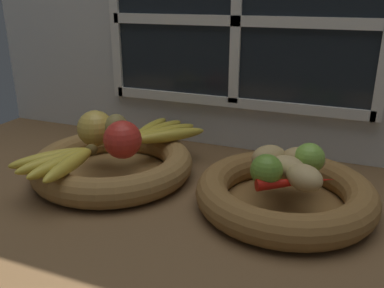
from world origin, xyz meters
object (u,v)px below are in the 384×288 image
at_px(banana_bunch_front, 60,161).
at_px(potato_oblong, 269,157).
at_px(fruit_bowl_right, 285,194).
at_px(lime_far, 309,158).
at_px(potato_back, 303,159).
at_px(potato_large, 287,167).
at_px(apple_red_right, 123,140).
at_px(lime_near, 266,170).
at_px(fruit_bowl_left, 113,164).
at_px(potato_small, 304,178).
at_px(chili_pepper, 296,182).
at_px(pear_brown, 116,131).
at_px(banana_bunch_back, 159,132).
at_px(apple_golden_left, 96,128).

distance_m(banana_bunch_front, potato_oblong, 0.39).
distance_m(fruit_bowl_right, lime_far, 0.08).
bearing_deg(potato_back, banana_bunch_front, -159.27).
height_order(fruit_bowl_right, lime_far, lime_far).
xyz_separation_m(fruit_bowl_right, lime_far, (0.03, 0.04, 0.06)).
bearing_deg(potato_oblong, banana_bunch_front, -158.50).
xyz_separation_m(potato_large, potato_back, (0.02, 0.05, 0.00)).
distance_m(apple_red_right, banana_bunch_front, 0.12).
xyz_separation_m(fruit_bowl_right, potato_back, (0.02, 0.05, 0.05)).
distance_m(potato_large, lime_near, 0.05).
distance_m(fruit_bowl_left, lime_near, 0.34).
height_order(fruit_bowl_left, potato_back, potato_back).
height_order(potato_small, lime_far, lime_far).
bearing_deg(fruit_bowl_right, chili_pepper, -55.48).
relative_size(potato_large, lime_far, 1.17).
height_order(pear_brown, lime_near, pear_brown).
bearing_deg(fruit_bowl_right, banana_bunch_front, -164.30).
xyz_separation_m(fruit_bowl_right, pear_brown, (-0.36, 0.02, 0.07)).
distance_m(banana_bunch_front, lime_far, 0.46).
bearing_deg(banana_bunch_back, banana_bunch_front, -113.43).
bearing_deg(lime_near, fruit_bowl_right, 56.31).
relative_size(apple_golden_left, apple_red_right, 1.02).
bearing_deg(lime_near, apple_golden_left, 171.69).
bearing_deg(banana_bunch_front, potato_back, 20.73).
bearing_deg(fruit_bowl_left, banana_bunch_back, 62.69).
xyz_separation_m(potato_large, lime_far, (0.03, 0.04, 0.01)).
xyz_separation_m(apple_golden_left, banana_bunch_back, (0.10, 0.10, -0.03)).
bearing_deg(lime_near, potato_back, 61.02).
height_order(apple_golden_left, lime_near, apple_golden_left).
relative_size(lime_far, chili_pepper, 0.40).
distance_m(fruit_bowl_right, potato_large, 0.05).
height_order(fruit_bowl_right, pear_brown, pear_brown).
relative_size(potato_back, potato_oblong, 1.16).
height_order(potato_oblong, lime_far, lime_far).
xyz_separation_m(banana_bunch_back, chili_pepper, (0.33, -0.14, -0.00)).
bearing_deg(banana_bunch_back, chili_pepper, -23.40).
bearing_deg(potato_large, apple_red_right, -175.70).
distance_m(banana_bunch_front, potato_back, 0.45).
bearing_deg(lime_far, apple_golden_left, -176.40).
relative_size(apple_red_right, banana_bunch_front, 0.45).
bearing_deg(chili_pepper, lime_far, 50.26).
distance_m(pear_brown, potato_oblong, 0.32).
xyz_separation_m(pear_brown, lime_far, (0.40, 0.02, -0.01)).
height_order(fruit_bowl_right, potato_back, potato_back).
xyz_separation_m(banana_bunch_back, potato_back, (0.33, -0.06, 0.01)).
height_order(lime_near, lime_far, same).
xyz_separation_m(potato_large, potato_oblong, (-0.04, 0.03, 0.00)).
bearing_deg(potato_oblong, apple_red_right, -169.09).
relative_size(banana_bunch_front, potato_large, 2.60).
height_order(fruit_bowl_left, lime_near, lime_near).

